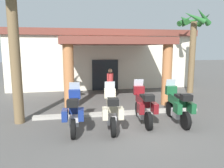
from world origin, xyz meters
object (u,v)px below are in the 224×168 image
object	(u,v)px
palm_tree_near_portico	(193,35)
palm_tree_roadside	(11,9)
motel_building	(99,57)
motorcycle_blue	(74,111)
motorcycle_green	(178,105)
motorcycle_cream	(111,110)
motorcycle_maroon	(143,106)
pedestrian	(110,82)

from	to	relation	value
palm_tree_near_portico	palm_tree_roadside	xyz separation A→B (m)	(-9.74, -4.21, 0.58)
motel_building	motorcycle_blue	world-z (taller)	motel_building
motorcycle_green	motorcycle_cream	bearing A→B (deg)	98.07
motel_building	motorcycle_green	distance (m)	10.34
motorcycle_blue	motorcycle_maroon	distance (m)	2.68
motel_building	palm_tree_near_portico	xyz separation A→B (m)	(5.36, -4.77, 1.59)
motel_building	pedestrian	bearing A→B (deg)	-91.93
pedestrian	palm_tree_roadside	distance (m)	6.20
motorcycle_maroon	palm_tree_near_portico	world-z (taller)	palm_tree_near_portico
motorcycle_cream	palm_tree_roadside	size ratio (longest dim) A/B	0.37
motorcycle_cream	motorcycle_maroon	xyz separation A→B (m)	(1.33, 0.37, 0.00)
motel_building	motorcycle_cream	bearing A→B (deg)	-95.42
motorcycle_cream	motorcycle_green	xyz separation A→B (m)	(2.67, 0.15, 0.00)
motorcycle_blue	palm_tree_roadside	distance (m)	4.35
pedestrian	palm_tree_roadside	xyz separation A→B (m)	(-4.21, -3.15, 3.28)
motel_building	palm_tree_roadside	xyz separation A→B (m)	(-4.38, -8.98, 2.17)
motorcycle_cream	motorcycle_maroon	world-z (taller)	same
motorcycle_maroon	motorcycle_cream	bearing A→B (deg)	109.69
palm_tree_near_portico	motorcycle_maroon	bearing A→B (deg)	-134.15
motorcycle_maroon	palm_tree_near_portico	size ratio (longest dim) A/B	0.42
motorcycle_maroon	palm_tree_roadside	world-z (taller)	palm_tree_roadside
motorcycle_green	palm_tree_roadside	world-z (taller)	palm_tree_roadside
pedestrian	palm_tree_near_portico	distance (m)	6.24
motel_building	palm_tree_roadside	world-z (taller)	palm_tree_roadside
motorcycle_cream	palm_tree_near_portico	xyz separation A→B (m)	(6.28, 5.47, 3.03)
motorcycle_blue	motorcycle_green	bearing A→B (deg)	-85.23
motorcycle_cream	pedestrian	bearing A→B (deg)	-3.62
motorcycle_green	pedestrian	xyz separation A→B (m)	(-1.91, 4.26, 0.33)
motel_building	pedestrian	xyz separation A→B (m)	(-0.17, -5.83, -1.10)
motorcycle_blue	motorcycle_green	xyz separation A→B (m)	(4.00, 0.07, 0.00)
motorcycle_green	palm_tree_near_portico	world-z (taller)	palm_tree_near_portico
motorcycle_maroon	motel_building	bearing A→B (deg)	6.53
motorcycle_blue	palm_tree_near_portico	bearing A→B (deg)	-50.92
motorcycle_green	palm_tree_roadside	distance (m)	7.19
palm_tree_near_portico	palm_tree_roadside	world-z (taller)	palm_tree_roadside
motorcycle_green	pedestrian	world-z (taller)	pedestrian
motorcycle_blue	motorcycle_cream	bearing A→B (deg)	-89.56
motel_building	motorcycle_cream	xyz separation A→B (m)	(-0.93, -10.24, -1.44)
motel_building	motorcycle_maroon	world-z (taller)	motel_building
motel_building	pedestrian	size ratio (longest dim) A/B	7.64
motorcycle_green	palm_tree_roadside	size ratio (longest dim) A/B	0.37
motel_building	motorcycle_blue	size ratio (longest dim) A/B	6.11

